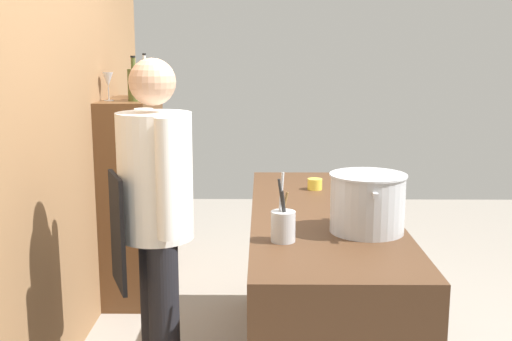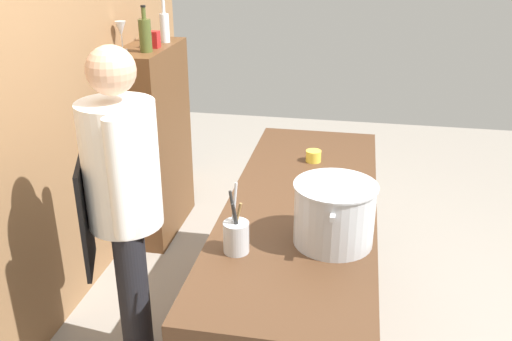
{
  "view_description": "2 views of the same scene",
  "coord_description": "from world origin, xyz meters",
  "px_view_note": "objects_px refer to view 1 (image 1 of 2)",
  "views": [
    {
      "loc": [
        -3.04,
        0.3,
        1.69
      ],
      "look_at": [
        0.2,
        0.33,
        1.07
      ],
      "focal_mm": 43.76,
      "sensor_mm": 36.0,
      "label": 1
    },
    {
      "loc": [
        -2.38,
        -0.22,
        2.09
      ],
      "look_at": [
        0.23,
        0.27,
        0.93
      ],
      "focal_mm": 39.02,
      "sensor_mm": 36.0,
      "label": 2
    }
  ],
  "objects_px": {
    "butter_jar": "(315,184)",
    "wine_bottle_clear": "(145,82)",
    "spice_tin_red": "(139,91)",
    "wine_glass_wide": "(108,80)",
    "chef": "(155,212)",
    "utensil_crock": "(283,225)",
    "wine_bottle_olive": "(134,84)",
    "stockpot_large": "(367,203)"
  },
  "relations": [
    {
      "from": "chef",
      "to": "wine_bottle_olive",
      "type": "distance_m",
      "value": 1.4
    },
    {
      "from": "stockpot_large",
      "to": "butter_jar",
      "type": "distance_m",
      "value": 0.88
    },
    {
      "from": "stockpot_large",
      "to": "chef",
      "type": "bearing_deg",
      "value": 84.42
    },
    {
      "from": "chef",
      "to": "wine_glass_wide",
      "type": "xyz_separation_m",
      "value": [
        1.28,
        0.5,
        0.54
      ]
    },
    {
      "from": "stockpot_large",
      "to": "utensil_crock",
      "type": "relative_size",
      "value": 1.36
    },
    {
      "from": "chef",
      "to": "wine_bottle_olive",
      "type": "height_order",
      "value": "same"
    },
    {
      "from": "chef",
      "to": "butter_jar",
      "type": "relative_size",
      "value": 19.46
    },
    {
      "from": "wine_bottle_olive",
      "to": "wine_glass_wide",
      "type": "bearing_deg",
      "value": 82.69
    },
    {
      "from": "butter_jar",
      "to": "spice_tin_red",
      "type": "relative_size",
      "value": 0.79
    },
    {
      "from": "utensil_crock",
      "to": "butter_jar",
      "type": "distance_m",
      "value": 1.03
    },
    {
      "from": "wine_bottle_olive",
      "to": "spice_tin_red",
      "type": "height_order",
      "value": "wine_bottle_olive"
    },
    {
      "from": "butter_jar",
      "to": "wine_bottle_clear",
      "type": "distance_m",
      "value": 1.5
    },
    {
      "from": "utensil_crock",
      "to": "stockpot_large",
      "type": "bearing_deg",
      "value": -68.77
    },
    {
      "from": "chef",
      "to": "wine_bottle_clear",
      "type": "distance_m",
      "value": 1.71
    },
    {
      "from": "spice_tin_red",
      "to": "stockpot_large",
      "type": "bearing_deg",
      "value": -139.1
    },
    {
      "from": "chef",
      "to": "spice_tin_red",
      "type": "bearing_deg",
      "value": 171.49
    },
    {
      "from": "wine_bottle_olive",
      "to": "wine_glass_wide",
      "type": "distance_m",
      "value": 0.17
    },
    {
      "from": "utensil_crock",
      "to": "wine_glass_wide",
      "type": "height_order",
      "value": "wine_glass_wide"
    },
    {
      "from": "stockpot_large",
      "to": "spice_tin_red",
      "type": "relative_size",
      "value": 3.68
    },
    {
      "from": "utensil_crock",
      "to": "spice_tin_red",
      "type": "relative_size",
      "value": 2.71
    },
    {
      "from": "wine_bottle_olive",
      "to": "wine_glass_wide",
      "type": "xyz_separation_m",
      "value": [
        0.02,
        0.17,
        0.02
      ]
    },
    {
      "from": "utensil_crock",
      "to": "wine_bottle_clear",
      "type": "distance_m",
      "value": 2.11
    },
    {
      "from": "wine_bottle_olive",
      "to": "stockpot_large",
      "type": "bearing_deg",
      "value": -136.28
    },
    {
      "from": "chef",
      "to": "utensil_crock",
      "type": "distance_m",
      "value": 0.63
    },
    {
      "from": "chef",
      "to": "utensil_crock",
      "type": "xyz_separation_m",
      "value": [
        -0.24,
        -0.58,
        0.01
      ]
    },
    {
      "from": "butter_jar",
      "to": "wine_glass_wide",
      "type": "relative_size",
      "value": 0.46
    },
    {
      "from": "spice_tin_red",
      "to": "wine_bottle_clear",
      "type": "bearing_deg",
      "value": -2.14
    },
    {
      "from": "wine_bottle_clear",
      "to": "wine_glass_wide",
      "type": "height_order",
      "value": "wine_bottle_clear"
    },
    {
      "from": "utensil_crock",
      "to": "butter_jar",
      "type": "xyz_separation_m",
      "value": [
        1.0,
        -0.22,
        -0.04
      ]
    },
    {
      "from": "chef",
      "to": "utensil_crock",
      "type": "height_order",
      "value": "chef"
    },
    {
      "from": "chef",
      "to": "stockpot_large",
      "type": "relative_size",
      "value": 4.17
    },
    {
      "from": "wine_bottle_clear",
      "to": "utensil_crock",
      "type": "bearing_deg",
      "value": -153.77
    },
    {
      "from": "utensil_crock",
      "to": "wine_bottle_olive",
      "type": "bearing_deg",
      "value": 31.43
    },
    {
      "from": "butter_jar",
      "to": "wine_glass_wide",
      "type": "bearing_deg",
      "value": 68.54
    },
    {
      "from": "butter_jar",
      "to": "wine_glass_wide",
      "type": "xyz_separation_m",
      "value": [
        0.51,
        1.3,
        0.57
      ]
    },
    {
      "from": "wine_glass_wide",
      "to": "spice_tin_red",
      "type": "xyz_separation_m",
      "value": [
        0.12,
        -0.17,
        -0.08
      ]
    },
    {
      "from": "wine_bottle_olive",
      "to": "spice_tin_red",
      "type": "relative_size",
      "value": 2.67
    },
    {
      "from": "butter_jar",
      "to": "wine_glass_wide",
      "type": "height_order",
      "value": "wine_glass_wide"
    },
    {
      "from": "utensil_crock",
      "to": "chef",
      "type": "bearing_deg",
      "value": 67.52
    },
    {
      "from": "stockpot_large",
      "to": "wine_glass_wide",
      "type": "height_order",
      "value": "wine_glass_wide"
    },
    {
      "from": "butter_jar",
      "to": "wine_bottle_clear",
      "type": "height_order",
      "value": "wine_bottle_clear"
    },
    {
      "from": "stockpot_large",
      "to": "spice_tin_red",
      "type": "xyz_separation_m",
      "value": [
        1.49,
        1.29,
        0.39
      ]
    }
  ]
}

